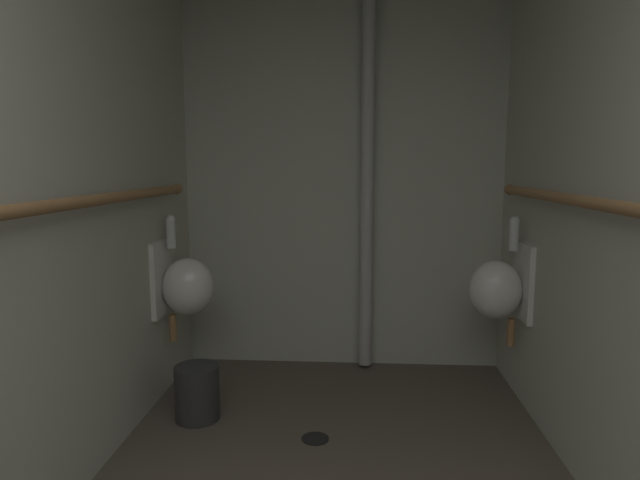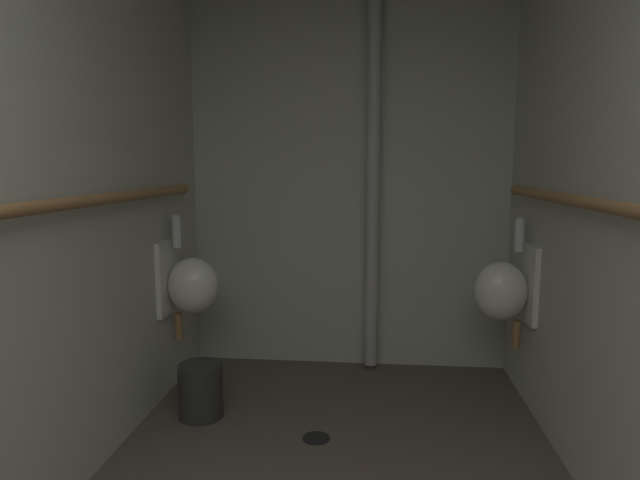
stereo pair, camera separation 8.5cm
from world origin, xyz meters
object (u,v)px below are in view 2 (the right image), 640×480
object	(u,v)px
urinal_left_mid	(190,284)
standpipe_back_wall	(373,173)
waste_bin	(201,391)
urinal_right_mid	(505,289)
floor_drain	(316,438)

from	to	relation	value
urinal_left_mid	standpipe_back_wall	size ratio (longest dim) A/B	0.29
urinal_left_mid	waste_bin	distance (m)	0.63
urinal_left_mid	waste_bin	bearing A→B (deg)	-63.92
urinal_left_mid	urinal_right_mid	distance (m)	1.83
urinal_right_mid	waste_bin	xyz separation A→B (m)	(-1.68, -0.35, -0.53)
urinal_left_mid	standpipe_back_wall	bearing A→B (deg)	25.39
standpipe_back_wall	waste_bin	size ratio (longest dim) A/B	8.75
urinal_right_mid	floor_drain	bearing A→B (deg)	-152.49
standpipe_back_wall	waste_bin	world-z (taller)	standpipe_back_wall
floor_drain	waste_bin	xyz separation A→B (m)	(-0.66, 0.18, 0.14)
urinal_left_mid	urinal_right_mid	xyz separation A→B (m)	(1.83, 0.04, 0.00)
urinal_right_mid	standpipe_back_wall	distance (m)	1.10
floor_drain	waste_bin	world-z (taller)	waste_bin
urinal_right_mid	standpipe_back_wall	size ratio (longest dim) A/B	0.29
floor_drain	urinal_left_mid	bearing A→B (deg)	148.62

